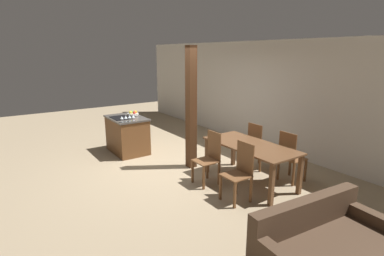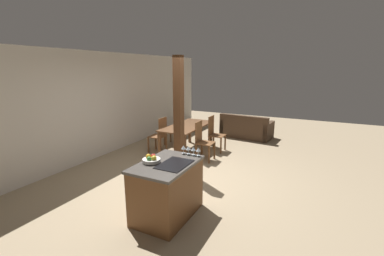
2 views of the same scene
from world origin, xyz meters
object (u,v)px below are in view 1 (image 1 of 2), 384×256
Objects in this scene: wine_glass_end at (133,116)px; dining_table at (250,150)px; dining_chair_near_right at (240,171)px; dining_chair_far_left at (258,145)px; kitchen_island at (127,135)px; timber_post at (191,109)px; wine_glass_far at (129,117)px; wine_glass_near at (122,118)px; fruit_bowl at (133,114)px; dining_chair_far_right at (290,156)px; dining_chair_near_left at (209,157)px; wine_glass_middle at (126,117)px; couch at (326,253)px.

dining_table is (2.50, 1.23, -0.35)m from wine_glass_end.
dining_chair_near_right is 1.53m from dining_chair_far_left.
timber_post reaches higher than kitchen_island.
wine_glass_far and wine_glass_end have the same top height.
wine_glass_near is 3.08m from dining_chair_near_right.
kitchen_island is 8.21× the size of wine_glass_near.
kitchen_island is 0.54m from fruit_bowl.
kitchen_island reaches higher than dining_table.
dining_chair_near_right is (2.91, 0.86, -0.48)m from wine_glass_near.
wine_glass_near reaches higher than dining_chair_far_right.
wine_glass_middle is at bearing -159.83° from dining_chair_near_left.
wine_glass_far is 0.05× the size of timber_post.
wine_glass_far is at bearing -144.65° from timber_post.
timber_post is at bearing 23.53° from kitchen_island.
dining_chair_far_right is (2.91, 2.15, -0.48)m from wine_glass_near.
dining_chair_far_left is at bearing 122.51° from dining_table.
kitchen_island is 8.21× the size of wine_glass_middle.
wine_glass_end is at bearing -147.60° from timber_post.
dining_chair_near_right is at bearing -6.27° from timber_post.
kitchen_island is 3.87m from dining_chair_far_right.
dining_chair_near_left is at bearing 12.16° from kitchen_island.
wine_glass_near is at bearing -90.00° from wine_glass_end.
wine_glass_middle reaches higher than dining_chair_far_left.
wine_glass_far reaches higher than dining_chair_near_right.
dining_chair_far_left is at bearing 31.48° from fruit_bowl.
wine_glass_near reaches higher than couch.
fruit_bowl is 0.63m from wine_glass_end.
dining_chair_near_right is 1.87m from timber_post.
dining_table is 0.78m from dining_chair_far_right.
dining_chair_far_left is (2.09, 1.88, -0.48)m from wine_glass_end.
dining_chair_far_left is 0.39× the size of timber_post.
dining_chair_far_right is at bearing 52.48° from couch.
wine_glass_middle is at bearing -165.23° from dining_chair_near_right.
dining_chair_near_right reaches higher than couch.
dining_chair_near_right is (3.49, 0.34, -0.42)m from fruit_bowl.
dining_chair_near_left reaches higher than kitchen_island.
dining_chair_near_right and dining_chair_far_left have the same top height.
wine_glass_near reaches higher than fruit_bowl.
kitchen_island is 2.64m from dining_chair_near_left.
dining_chair_near_left is 1.18m from timber_post.
fruit_bowl is at bearing -172.73° from dining_chair_near_left.
couch is 0.67× the size of timber_post.
dining_chair_near_left and dining_chair_far_left have the same top height.
dining_chair_far_right is at bearing 36.43° from wine_glass_near.
fruit_bowl is at bearing 25.07° from dining_chair_far_right.
wine_glass_near is 1.00× the size of wine_glass_far.
wine_glass_far is (0.00, 0.09, 0.00)m from wine_glass_middle.
dining_chair_far_left is at bearing 35.63° from kitchen_island.
kitchen_island is at bearing 166.00° from wine_glass_far.
wine_glass_middle is 0.14× the size of dining_chair_near_right.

